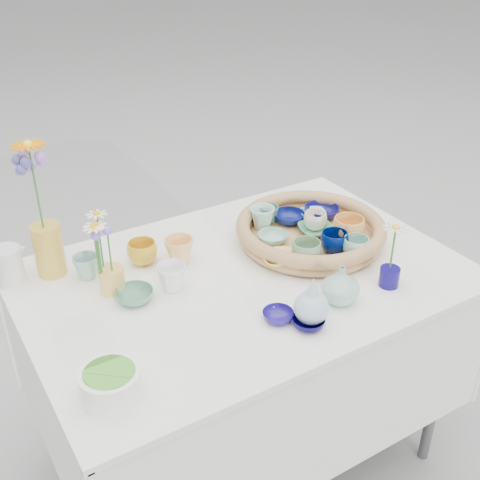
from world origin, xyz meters
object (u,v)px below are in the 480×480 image
display_table (243,454)px  bud_vase_seafoam (341,285)px  wicker_tray (310,231)px  tall_vase_yellow (49,250)px

display_table → bud_vase_seafoam: (0.15, -0.25, 0.82)m
wicker_tray → tall_vase_yellow: 0.79m
wicker_tray → bud_vase_seafoam: bud_vase_seafoam is taller
display_table → wicker_tray: (0.28, 0.05, 0.80)m
display_table → wicker_tray: bearing=10.1°
bud_vase_seafoam → tall_vase_yellow: bearing=138.8°
display_table → tall_vase_yellow: (-0.47, 0.30, 0.84)m
wicker_tray → display_table: bearing=-169.9°
bud_vase_seafoam → tall_vase_yellow: size_ratio=0.69×
wicker_tray → bud_vase_seafoam: size_ratio=4.36×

